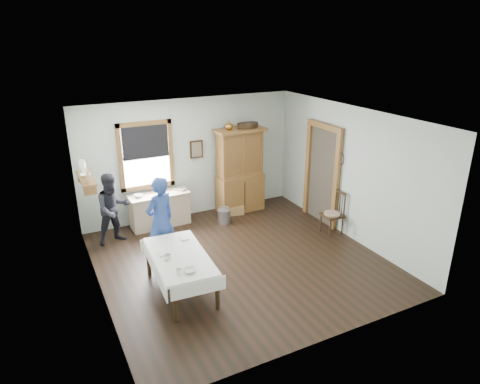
# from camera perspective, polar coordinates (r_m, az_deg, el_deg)

# --- Properties ---
(room) EXTENTS (5.01, 5.01, 2.70)m
(room) POSITION_cam_1_polar(r_m,az_deg,el_deg) (7.56, -0.00, -0.23)
(room) COLOR black
(room) RESTS_ON ground
(window) EXTENTS (1.18, 0.07, 1.48)m
(window) POSITION_cam_1_polar(r_m,az_deg,el_deg) (9.35, -12.44, 5.23)
(window) COLOR white
(window) RESTS_ON room
(doorway) EXTENTS (0.09, 1.14, 2.22)m
(doorway) POSITION_cam_1_polar(r_m,az_deg,el_deg) (9.55, 10.91, 2.74)
(doorway) COLOR #413A2E
(doorway) RESTS_ON room
(wall_shelf) EXTENTS (0.24, 1.00, 0.44)m
(wall_shelf) POSITION_cam_1_polar(r_m,az_deg,el_deg) (8.26, -19.90, 1.97)
(wall_shelf) COLOR brown
(wall_shelf) RESTS_ON room
(framed_picture) EXTENTS (0.30, 0.04, 0.40)m
(framed_picture) POSITION_cam_1_polar(r_m,az_deg,el_deg) (9.70, -5.82, 5.68)
(framed_picture) COLOR #382613
(framed_picture) RESTS_ON room
(rug_beater) EXTENTS (0.01, 0.27, 0.27)m
(rug_beater) POSITION_cam_1_polar(r_m,az_deg,el_deg) (8.99, 13.24, 5.13)
(rug_beater) COLOR black
(rug_beater) RESTS_ON room
(work_counter) EXTENTS (1.32, 0.54, 0.75)m
(work_counter) POSITION_cam_1_polar(r_m,az_deg,el_deg) (9.54, -10.64, -2.33)
(work_counter) COLOR tan
(work_counter) RESTS_ON room
(china_hutch) EXTENTS (1.18, 0.59, 1.98)m
(china_hutch) POSITION_cam_1_polar(r_m,az_deg,el_deg) (9.98, -0.00, 2.87)
(china_hutch) COLOR brown
(china_hutch) RESTS_ON room
(dining_table) EXTENTS (0.99, 1.73, 0.67)m
(dining_table) POSITION_cam_1_polar(r_m,az_deg,el_deg) (7.19, -7.95, -10.65)
(dining_table) COLOR white
(dining_table) RESTS_ON room
(spindle_chair) EXTENTS (0.43, 0.43, 0.94)m
(spindle_chair) POSITION_cam_1_polar(r_m,az_deg,el_deg) (9.17, 12.21, -2.76)
(spindle_chair) COLOR #382613
(spindle_chair) RESTS_ON room
(pail) EXTENTS (0.32, 0.32, 0.31)m
(pail) POSITION_cam_1_polar(r_m,az_deg,el_deg) (9.60, -2.14, -3.24)
(pail) COLOR #94989C
(pail) RESTS_ON room
(wicker_basket) EXTENTS (0.41, 0.32, 0.21)m
(wicker_basket) POSITION_cam_1_polar(r_m,az_deg,el_deg) (10.06, -0.60, -2.36)
(wicker_basket) COLOR tan
(wicker_basket) RESTS_ON room
(woman_blue) EXTENTS (0.66, 0.56, 1.54)m
(woman_blue) POSITION_cam_1_polar(r_m,az_deg,el_deg) (7.91, -10.54, -4.18)
(woman_blue) COLOR navy
(woman_blue) RESTS_ON room
(figure_dark) EXTENTS (0.74, 0.62, 1.35)m
(figure_dark) POSITION_cam_1_polar(r_m,az_deg,el_deg) (8.90, -16.52, -2.47)
(figure_dark) COLOR black
(figure_dark) RESTS_ON room
(table_cup_a) EXTENTS (0.12, 0.12, 0.09)m
(table_cup_a) POSITION_cam_1_polar(r_m,az_deg,el_deg) (6.90, -9.62, -8.54)
(table_cup_a) COLOR white
(table_cup_a) RESTS_ON dining_table
(table_cup_b) EXTENTS (0.11, 0.11, 0.09)m
(table_cup_b) POSITION_cam_1_polar(r_m,az_deg,el_deg) (6.49, -8.15, -10.46)
(table_cup_b) COLOR white
(table_cup_b) RESTS_ON dining_table
(table_bowl) EXTENTS (0.23, 0.23, 0.06)m
(table_bowl) POSITION_cam_1_polar(r_m,az_deg,el_deg) (6.54, -6.70, -10.30)
(table_bowl) COLOR white
(table_bowl) RESTS_ON dining_table
(counter_book) EXTENTS (0.24, 0.26, 0.02)m
(counter_book) POSITION_cam_1_polar(r_m,az_deg,el_deg) (9.50, -8.28, 0.22)
(counter_book) COLOR #796751
(counter_book) RESTS_ON work_counter
(counter_bowl) EXTENTS (0.22, 0.22, 0.06)m
(counter_bowl) POSITION_cam_1_polar(r_m,az_deg,el_deg) (9.30, -13.39, -0.49)
(counter_bowl) COLOR white
(counter_bowl) RESTS_ON work_counter
(shelf_bowl) EXTENTS (0.22, 0.22, 0.05)m
(shelf_bowl) POSITION_cam_1_polar(r_m,az_deg,el_deg) (8.26, -19.93, 2.16)
(shelf_bowl) COLOR white
(shelf_bowl) RESTS_ON wall_shelf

